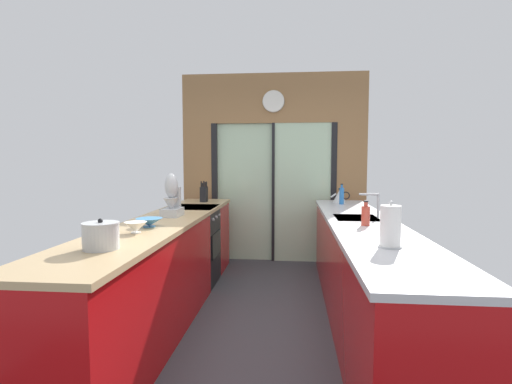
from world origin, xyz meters
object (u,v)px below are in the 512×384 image
object	(u,v)px
stand_mixer	(172,200)
soap_bottle_near	(366,215)
oven_range	(192,245)
stock_pot	(101,236)
paper_towel_roll	(390,227)
soap_bottle_far	(342,195)
mixing_bowl_far	(149,222)
mixing_bowl_near	(136,227)
kettle	(340,196)
knife_block	(204,194)

from	to	relation	value
stand_mixer	soap_bottle_near	size ratio (longest dim) A/B	1.99
oven_range	stock_pot	size ratio (longest dim) A/B	4.16
paper_towel_roll	stand_mixer	bearing A→B (deg)	146.20
oven_range	soap_bottle_far	bearing A→B (deg)	13.82
mixing_bowl_far	soap_bottle_far	xyz separation A→B (m)	(1.78, 1.84, 0.07)
mixing_bowl_far	stand_mixer	distance (m)	0.62
stand_mixer	mixing_bowl_near	bearing A→B (deg)	-90.00
mixing_bowl_near	mixing_bowl_far	world-z (taller)	mixing_bowl_near
paper_towel_roll	mixing_bowl_near	bearing A→B (deg)	170.17
stock_pot	kettle	distance (m)	3.37
soap_bottle_far	paper_towel_roll	world-z (taller)	paper_towel_roll
mixing_bowl_near	stand_mixer	world-z (taller)	stand_mixer
oven_range	mixing_bowl_far	distance (m)	1.49
paper_towel_roll	stock_pot	bearing A→B (deg)	-172.99
knife_block	soap_bottle_near	xyz separation A→B (m)	(1.78, -1.72, -0.02)
mixing_bowl_far	soap_bottle_near	bearing A→B (deg)	7.71
soap_bottle_far	soap_bottle_near	bearing A→B (deg)	-90.00
mixing_bowl_near	stand_mixer	xyz separation A→B (m)	(0.00, 0.88, 0.12)
oven_range	paper_towel_roll	distance (m)	2.74
knife_block	paper_towel_roll	size ratio (longest dim) A/B	0.95
soap_bottle_near	soap_bottle_far	world-z (taller)	soap_bottle_far
stock_pot	paper_towel_roll	size ratio (longest dim) A/B	0.75
stand_mixer	kettle	size ratio (longest dim) A/B	1.68
oven_range	kettle	xyz separation A→B (m)	(1.80, 0.67, 0.55)
mixing_bowl_far	paper_towel_roll	xyz separation A→B (m)	(1.78, -0.58, 0.09)
oven_range	stand_mixer	world-z (taller)	stand_mixer
oven_range	soap_bottle_far	size ratio (longest dim) A/B	3.57
soap_bottle_near	mixing_bowl_far	bearing A→B (deg)	-172.29
kettle	stock_pot	bearing A→B (deg)	-121.89
stand_mixer	paper_towel_roll	world-z (taller)	stand_mixer
knife_block	stand_mixer	xyz separation A→B (m)	(-0.00, -1.35, 0.06)
oven_range	knife_block	xyz separation A→B (m)	(0.02, 0.56, 0.57)
soap_bottle_far	mixing_bowl_near	bearing A→B (deg)	-130.11
soap_bottle_near	soap_bottle_far	size ratio (longest dim) A/B	0.82
mixing_bowl_near	stock_pot	bearing A→B (deg)	-90.00
mixing_bowl_near	soap_bottle_far	bearing A→B (deg)	49.89
stock_pot	kettle	size ratio (longest dim) A/B	0.88
stand_mixer	stock_pot	bearing A→B (deg)	-90.00
mixing_bowl_near	soap_bottle_far	size ratio (longest dim) A/B	0.65
soap_bottle_near	paper_towel_roll	distance (m)	0.82
oven_range	mixing_bowl_near	distance (m)	1.75
knife_block	kettle	size ratio (longest dim) A/B	1.11
knife_block	stock_pot	size ratio (longest dim) A/B	1.26
soap_bottle_far	paper_towel_roll	xyz separation A→B (m)	(0.00, -2.42, 0.02)
mixing_bowl_far	stand_mixer	size ratio (longest dim) A/B	0.52
mixing_bowl_far	paper_towel_roll	world-z (taller)	paper_towel_roll
knife_block	soap_bottle_near	size ratio (longest dim) A/B	1.32
soap_bottle_near	soap_bottle_far	distance (m)	1.60
knife_block	kettle	bearing A→B (deg)	3.25
stock_pot	oven_range	bearing A→B (deg)	90.48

